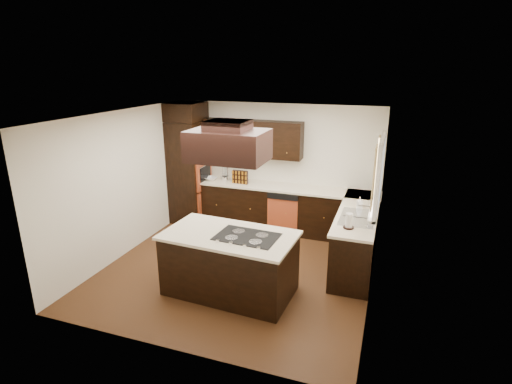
% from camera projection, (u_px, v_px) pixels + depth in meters
% --- Properties ---
extents(floor, '(4.20, 4.20, 0.02)m').
position_uv_depth(floor, '(238.00, 268.00, 6.60)').
color(floor, brown).
rests_on(floor, ground).
extents(ceiling, '(4.20, 4.20, 0.02)m').
position_uv_depth(ceiling, '(236.00, 115.00, 5.84)').
color(ceiling, white).
rests_on(ceiling, ground).
extents(wall_back, '(4.20, 0.02, 2.50)m').
position_uv_depth(wall_back, '(276.00, 166.00, 8.12)').
color(wall_back, silver).
rests_on(wall_back, ground).
extents(wall_front, '(4.20, 0.02, 2.50)m').
position_uv_depth(wall_front, '(165.00, 254.00, 4.32)').
color(wall_front, silver).
rests_on(wall_front, ground).
extents(wall_left, '(0.02, 4.20, 2.50)m').
position_uv_depth(wall_left, '(124.00, 184.00, 6.88)').
color(wall_left, silver).
rests_on(wall_left, ground).
extents(wall_right, '(0.02, 4.20, 2.50)m').
position_uv_depth(wall_right, '(378.00, 212.00, 5.56)').
color(wall_right, silver).
rests_on(wall_right, ground).
extents(oven_column, '(0.65, 0.75, 2.12)m').
position_uv_depth(oven_column, '(189.00, 172.00, 8.37)').
color(oven_column, black).
rests_on(oven_column, floor).
extents(wall_oven_face, '(0.05, 0.62, 0.78)m').
position_uv_depth(wall_oven_face, '(204.00, 171.00, 8.24)').
color(wall_oven_face, '#C04E28').
rests_on(wall_oven_face, oven_column).
extents(base_cabinets_back, '(2.93, 0.60, 0.88)m').
position_uv_depth(base_cabinets_back, '(272.00, 208.00, 8.08)').
color(base_cabinets_back, black).
rests_on(base_cabinets_back, floor).
extents(base_cabinets_right, '(0.60, 2.40, 0.88)m').
position_uv_depth(base_cabinets_right, '(357.00, 237.00, 6.71)').
color(base_cabinets_right, black).
rests_on(base_cabinets_right, floor).
extents(countertop_back, '(2.93, 0.63, 0.04)m').
position_uv_depth(countertop_back, '(272.00, 187.00, 7.92)').
color(countertop_back, '#F4E6C8').
rests_on(countertop_back, base_cabinets_back).
extents(countertop_right, '(0.63, 2.40, 0.04)m').
position_uv_depth(countertop_right, '(358.00, 211.00, 6.58)').
color(countertop_right, '#F4E6C8').
rests_on(countertop_right, base_cabinets_right).
extents(upper_cabinets, '(2.00, 0.34, 0.72)m').
position_uv_depth(upper_cabinets, '(253.00, 139.00, 7.92)').
color(upper_cabinets, black).
rests_on(upper_cabinets, wall_back).
extents(dishwasher_front, '(0.60, 0.05, 0.72)m').
position_uv_depth(dishwasher_front, '(282.00, 217.00, 7.73)').
color(dishwasher_front, '#C04E28').
rests_on(dishwasher_front, floor).
extents(window_frame, '(0.06, 1.32, 1.12)m').
position_uv_depth(window_frame, '(380.00, 174.00, 5.95)').
color(window_frame, silver).
rests_on(window_frame, wall_right).
extents(window_pane, '(0.00, 1.20, 1.00)m').
position_uv_depth(window_pane, '(381.00, 174.00, 5.94)').
color(window_pane, white).
rests_on(window_pane, wall_right).
extents(curtain_left, '(0.02, 0.34, 0.90)m').
position_uv_depth(curtain_left, '(374.00, 178.00, 5.57)').
color(curtain_left, '#FEF4BE').
rests_on(curtain_left, wall_right).
extents(curtain_right, '(0.02, 0.34, 0.90)m').
position_uv_depth(curtain_right, '(377.00, 164.00, 6.33)').
color(curtain_right, '#FEF4BE').
rests_on(curtain_right, wall_right).
extents(sink_rim, '(0.52, 0.84, 0.01)m').
position_uv_depth(sink_rim, '(357.00, 217.00, 6.25)').
color(sink_rim, silver).
rests_on(sink_rim, countertop_right).
extents(island, '(1.86, 1.09, 0.88)m').
position_uv_depth(island, '(230.00, 264.00, 5.80)').
color(island, black).
rests_on(island, floor).
extents(island_top, '(1.93, 1.16, 0.04)m').
position_uv_depth(island_top, '(229.00, 235.00, 5.66)').
color(island_top, '#F4E6C8').
rests_on(island_top, island).
extents(cooktop, '(0.89, 0.62, 0.01)m').
position_uv_depth(cooktop, '(247.00, 237.00, 5.55)').
color(cooktop, black).
rests_on(cooktop, island_top).
extents(range_hood, '(1.05, 0.72, 0.42)m').
position_uv_depth(range_hood, '(228.00, 146.00, 5.42)').
color(range_hood, black).
rests_on(range_hood, ceiling).
extents(hood_duct, '(0.55, 0.50, 0.13)m').
position_uv_depth(hood_duct, '(228.00, 125.00, 5.33)').
color(hood_duct, black).
rests_on(hood_duct, ceiling).
extents(blender_base, '(0.15, 0.15, 0.10)m').
position_uv_depth(blender_base, '(225.00, 178.00, 8.23)').
color(blender_base, silver).
rests_on(blender_base, countertop_back).
extents(blender_pitcher, '(0.13, 0.13, 0.26)m').
position_uv_depth(blender_pitcher, '(225.00, 170.00, 8.18)').
color(blender_pitcher, silver).
rests_on(blender_pitcher, blender_base).
extents(spice_rack, '(0.32, 0.09, 0.27)m').
position_uv_depth(spice_rack, '(240.00, 177.00, 8.02)').
color(spice_rack, black).
rests_on(spice_rack, countertop_back).
extents(mixing_bowl, '(0.34, 0.34, 0.06)m').
position_uv_depth(mixing_bowl, '(211.00, 179.00, 8.28)').
color(mixing_bowl, silver).
rests_on(mixing_bowl, countertop_back).
extents(soap_bottle, '(0.11, 0.11, 0.19)m').
position_uv_depth(soap_bottle, '(360.00, 203.00, 6.65)').
color(soap_bottle, silver).
rests_on(soap_bottle, countertop_right).
extents(paper_towel, '(0.14, 0.14, 0.23)m').
position_uv_depth(paper_towel, '(349.00, 221.00, 5.81)').
color(paper_towel, silver).
rests_on(paper_towel, countertop_right).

